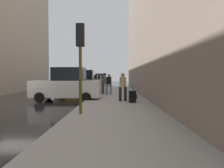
{
  "coord_description": "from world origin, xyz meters",
  "views": [
    {
      "loc": [
        5.86,
        -12.79,
        1.66
      ],
      "look_at": [
        5.65,
        6.51,
        0.98
      ],
      "focal_mm": 35.0,
      "sensor_mm": 36.0,
      "label": 1
    }
  ],
  "objects_px": {
    "parked_red_hatchback": "(97,81)",
    "pedestrian_in_jeans": "(109,83)",
    "parked_bronze_suv": "(81,83)",
    "traffic_light": "(80,49)",
    "fire_hydrant": "(96,92)",
    "parked_white_van": "(67,86)",
    "parked_black_suv": "(99,79)",
    "rolling_suitcase": "(132,96)",
    "pedestrian_in_tan_coat": "(123,85)",
    "pedestrian_with_beanie": "(105,82)",
    "duffel_bag": "(134,96)",
    "parked_gray_coupe": "(94,81)",
    "parked_silver_sedan": "(89,83)"
  },
  "relations": [
    {
      "from": "parked_white_van",
      "to": "parked_black_suv",
      "type": "relative_size",
      "value": 1.0
    },
    {
      "from": "traffic_light",
      "to": "duffel_bag",
      "type": "xyz_separation_m",
      "value": [
        2.74,
        6.25,
        -2.47
      ]
    },
    {
      "from": "parked_white_van",
      "to": "parked_black_suv",
      "type": "distance_m",
      "value": 32.19
    },
    {
      "from": "parked_red_hatchback",
      "to": "parked_black_suv",
      "type": "xyz_separation_m",
      "value": [
        -0.0,
        7.08,
        0.18
      ]
    },
    {
      "from": "parked_bronze_suv",
      "to": "parked_white_van",
      "type": "bearing_deg",
      "value": -90.0
    },
    {
      "from": "pedestrian_with_beanie",
      "to": "parked_silver_sedan",
      "type": "bearing_deg",
      "value": 105.76
    },
    {
      "from": "parked_black_suv",
      "to": "rolling_suitcase",
      "type": "bearing_deg",
      "value": -82.91
    },
    {
      "from": "parked_black_suv",
      "to": "pedestrian_with_beanie",
      "type": "bearing_deg",
      "value": -85.13
    },
    {
      "from": "fire_hydrant",
      "to": "traffic_light",
      "type": "relative_size",
      "value": 0.2
    },
    {
      "from": "parked_gray_coupe",
      "to": "parked_black_suv",
      "type": "relative_size",
      "value": 0.91
    },
    {
      "from": "parked_white_van",
      "to": "parked_gray_coupe",
      "type": "height_order",
      "value": "parked_white_van"
    },
    {
      "from": "fire_hydrant",
      "to": "pedestrian_in_jeans",
      "type": "distance_m",
      "value": 2.03
    },
    {
      "from": "parked_white_van",
      "to": "pedestrian_in_tan_coat",
      "type": "distance_m",
      "value": 3.99
    },
    {
      "from": "fire_hydrant",
      "to": "rolling_suitcase",
      "type": "height_order",
      "value": "rolling_suitcase"
    },
    {
      "from": "parked_white_van",
      "to": "parked_gray_coupe",
      "type": "relative_size",
      "value": 1.09
    },
    {
      "from": "rolling_suitcase",
      "to": "duffel_bag",
      "type": "bearing_deg",
      "value": 81.88
    },
    {
      "from": "parked_silver_sedan",
      "to": "fire_hydrant",
      "type": "xyz_separation_m",
      "value": [
        1.8,
        -11.01,
        -0.35
      ]
    },
    {
      "from": "parked_white_van",
      "to": "pedestrian_in_tan_coat",
      "type": "relative_size",
      "value": 2.72
    },
    {
      "from": "parked_bronze_suv",
      "to": "pedestrian_with_beanie",
      "type": "relative_size",
      "value": 2.6
    },
    {
      "from": "parked_white_van",
      "to": "pedestrian_with_beanie",
      "type": "xyz_separation_m",
      "value": [
        2.38,
        4.22,
        0.1
      ]
    },
    {
      "from": "parked_red_hatchback",
      "to": "pedestrian_in_jeans",
      "type": "height_order",
      "value": "pedestrian_in_jeans"
    },
    {
      "from": "parked_gray_coupe",
      "to": "fire_hydrant",
      "type": "distance_m",
      "value": 17.55
    },
    {
      "from": "fire_hydrant",
      "to": "pedestrian_with_beanie",
      "type": "xyz_separation_m",
      "value": [
        0.58,
        2.56,
        0.64
      ]
    },
    {
      "from": "parked_red_hatchback",
      "to": "fire_hydrant",
      "type": "distance_m",
      "value": 23.52
    },
    {
      "from": "traffic_light",
      "to": "duffel_bag",
      "type": "bearing_deg",
      "value": 66.35
    },
    {
      "from": "parked_bronze_suv",
      "to": "duffel_bag",
      "type": "height_order",
      "value": "parked_bronze_suv"
    },
    {
      "from": "parked_bronze_suv",
      "to": "duffel_bag",
      "type": "distance_m",
      "value": 7.39
    },
    {
      "from": "traffic_light",
      "to": "pedestrian_in_tan_coat",
      "type": "height_order",
      "value": "traffic_light"
    },
    {
      "from": "parked_black_suv",
      "to": "traffic_light",
      "type": "distance_m",
      "value": 38.25
    },
    {
      "from": "parked_bronze_suv",
      "to": "traffic_light",
      "type": "bearing_deg",
      "value": -81.22
    },
    {
      "from": "pedestrian_in_jeans",
      "to": "duffel_bag",
      "type": "height_order",
      "value": "pedestrian_in_jeans"
    },
    {
      "from": "parked_gray_coupe",
      "to": "duffel_bag",
      "type": "height_order",
      "value": "parked_gray_coupe"
    },
    {
      "from": "parked_silver_sedan",
      "to": "parked_white_van",
      "type": "bearing_deg",
      "value": -90.0
    },
    {
      "from": "traffic_light",
      "to": "rolling_suitcase",
      "type": "bearing_deg",
      "value": 58.47
    },
    {
      "from": "parked_red_hatchback",
      "to": "parked_black_suv",
      "type": "distance_m",
      "value": 7.08
    },
    {
      "from": "pedestrian_with_beanie",
      "to": "pedestrian_in_jeans",
      "type": "bearing_deg",
      "value": -66.33
    },
    {
      "from": "parked_red_hatchback",
      "to": "pedestrian_in_jeans",
      "type": "xyz_separation_m",
      "value": [
        2.77,
        -21.78,
        0.26
      ]
    },
    {
      "from": "parked_white_van",
      "to": "parked_black_suv",
      "type": "height_order",
      "value": "same"
    },
    {
      "from": "parked_white_van",
      "to": "pedestrian_in_jeans",
      "type": "xyz_separation_m",
      "value": [
        2.77,
        3.34,
        0.07
      ]
    },
    {
      "from": "fire_hydrant",
      "to": "parked_black_suv",
      "type": "bearing_deg",
      "value": 93.38
    },
    {
      "from": "parked_silver_sedan",
      "to": "parked_red_hatchback",
      "type": "height_order",
      "value": "same"
    },
    {
      "from": "pedestrian_in_tan_coat",
      "to": "parked_white_van",
      "type": "bearing_deg",
      "value": 159.29
    },
    {
      "from": "parked_red_hatchback",
      "to": "fire_hydrant",
      "type": "xyz_separation_m",
      "value": [
        1.8,
        -23.45,
        -0.35
      ]
    },
    {
      "from": "parked_bronze_suv",
      "to": "pedestrian_in_jeans",
      "type": "bearing_deg",
      "value": -44.09
    },
    {
      "from": "pedestrian_in_jeans",
      "to": "rolling_suitcase",
      "type": "height_order",
      "value": "pedestrian_in_jeans"
    },
    {
      "from": "parked_black_suv",
      "to": "duffel_bag",
      "type": "bearing_deg",
      "value": -81.81
    },
    {
      "from": "pedestrian_with_beanie",
      "to": "duffel_bag",
      "type": "xyz_separation_m",
      "value": [
        2.21,
        -3.95,
        -0.85
      ]
    },
    {
      "from": "pedestrian_in_tan_coat",
      "to": "duffel_bag",
      "type": "bearing_deg",
      "value": 62.85
    },
    {
      "from": "parked_silver_sedan",
      "to": "fire_hydrant",
      "type": "bearing_deg",
      "value": -80.69
    },
    {
      "from": "fire_hydrant",
      "to": "parked_white_van",
      "type": "bearing_deg",
      "value": -137.37
    }
  ]
}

